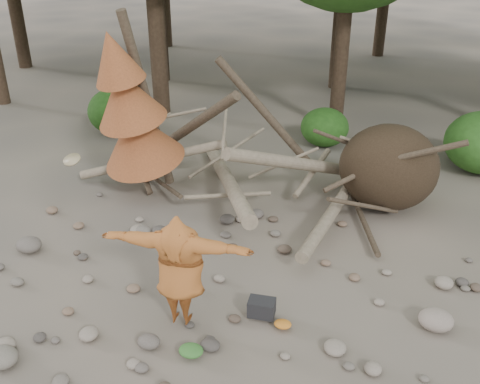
# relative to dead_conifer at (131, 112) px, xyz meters

# --- Properties ---
(ground) EXTENTS (120.00, 120.00, 0.00)m
(ground) POSITION_rel_dead_conifer_xyz_m (3.12, -3.37, -2.11)
(ground) COLOR #514C44
(ground) RESTS_ON ground
(deadfall_pile) EXTENTS (8.55, 5.24, 3.30)m
(deadfall_pile) POSITION_rel_dead_conifer_xyz_m (5.13, 0.87, -1.16)
(deadfall_pile) COLOR #332619
(deadfall_pile) RESTS_ON ground
(dead_conifer) EXTENTS (2.06, 2.16, 4.35)m
(dead_conifer) POSITION_rel_dead_conifer_xyz_m (0.00, 0.00, 0.00)
(dead_conifer) COLOR #4C3F30
(dead_conifer) RESTS_ON ground
(bush_left) EXTENTS (1.80, 1.80, 1.44)m
(bush_left) POSITION_rel_dead_conifer_xyz_m (-2.38, 3.83, -1.39)
(bush_left) COLOR #1E4813
(bush_left) RESTS_ON ground
(bush_mid) EXTENTS (1.40, 1.40, 1.12)m
(bush_mid) POSITION_rel_dead_conifer_xyz_m (3.92, 4.43, -1.55)
(bush_mid) COLOR #285B1A
(bush_mid) RESTS_ON ground
(frisbee_thrower) EXTENTS (3.31, 1.00, 2.52)m
(frisbee_thrower) POSITION_rel_dead_conifer_xyz_m (2.59, -4.05, -1.05)
(frisbee_thrower) COLOR #A65A25
(frisbee_thrower) RESTS_ON ground
(backpack) EXTENTS (0.45, 0.31, 0.29)m
(backpack) POSITION_rel_dead_conifer_xyz_m (3.82, -3.60, -1.96)
(backpack) COLOR black
(backpack) RESTS_ON ground
(cloth_green) EXTENTS (0.38, 0.32, 0.14)m
(cloth_green) POSITION_rel_dead_conifer_xyz_m (2.99, -4.76, -2.04)
(cloth_green) COLOR #346B2B
(cloth_green) RESTS_ON ground
(cloth_orange) EXTENTS (0.29, 0.23, 0.10)m
(cloth_orange) POSITION_rel_dead_conifer_xyz_m (4.22, -3.80, -2.06)
(cloth_orange) COLOR #C57221
(cloth_orange) RESTS_ON ground
(boulder_front_left) EXTENTS (0.48, 0.43, 0.29)m
(boulder_front_left) POSITION_rel_dead_conifer_xyz_m (0.34, -5.62, -1.97)
(boulder_front_left) COLOR slate
(boulder_front_left) RESTS_ON ground
(boulder_mid_right) EXTENTS (0.56, 0.50, 0.33)m
(boulder_mid_right) POSITION_rel_dead_conifer_xyz_m (6.61, -3.14, -1.94)
(boulder_mid_right) COLOR gray
(boulder_mid_right) RESTS_ON ground
(boulder_mid_left) EXTENTS (0.51, 0.46, 0.31)m
(boulder_mid_left) POSITION_rel_dead_conifer_xyz_m (-1.11, -2.81, -1.96)
(boulder_mid_left) COLOR #635B53
(boulder_mid_left) RESTS_ON ground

